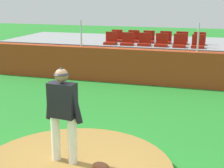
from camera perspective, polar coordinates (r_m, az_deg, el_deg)
pitcher at (r=5.94m, az=-8.42°, el=-4.09°), size 0.75×0.31×1.76m
fielding_glove at (r=6.01m, az=-1.94°, el=-13.79°), size 0.32×0.24×0.11m
brick_barrier at (r=12.34m, az=5.99°, el=2.93°), size 13.78×0.40×1.28m
fence_post_left at (r=12.86m, az=-5.30°, el=8.59°), size 0.06×0.06×1.01m
fence_post_right at (r=11.96m, az=14.52°, el=7.72°), size 0.06×0.06×1.01m
bleacher_platform at (r=15.03m, az=7.96°, el=4.94°), size 13.51×4.10×1.24m
stadium_chair_0 at (r=13.82m, az=-0.19°, el=7.46°), size 0.48×0.44×0.50m
stadium_chair_1 at (r=13.61m, az=2.68°, el=7.34°), size 0.48×0.44×0.50m
stadium_chair_2 at (r=13.51m, az=5.58°, el=7.23°), size 0.48×0.44×0.50m
stadium_chair_3 at (r=13.37m, az=8.44°, el=7.06°), size 0.48×0.44×0.50m
stadium_chair_4 at (r=13.29m, az=11.46°, el=6.88°), size 0.48×0.44×0.50m
stadium_chair_5 at (r=13.26m, az=14.49°, el=6.68°), size 0.48×0.44×0.50m
stadium_chair_6 at (r=14.69m, az=0.77°, el=7.91°), size 0.48×0.44×0.50m
stadium_chair_7 at (r=14.52m, az=3.67°, el=7.79°), size 0.48×0.44×0.50m
stadium_chair_8 at (r=14.36m, az=6.25°, el=7.66°), size 0.48×0.44×0.50m
stadium_chair_9 at (r=14.24m, az=9.12°, el=7.50°), size 0.48×0.44×0.50m
stadium_chair_10 at (r=14.20m, az=11.82°, el=7.35°), size 0.48×0.44×0.50m
stadium_chair_11 at (r=14.14m, az=14.71°, el=7.15°), size 0.48×0.44×0.50m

